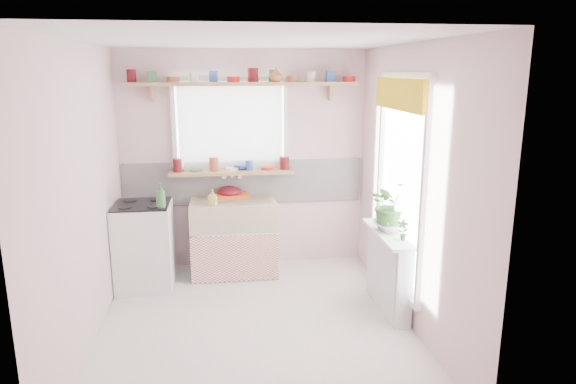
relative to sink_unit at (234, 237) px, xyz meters
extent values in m
plane|color=silver|center=(0.15, -1.29, -0.43)|extent=(3.20, 3.20, 0.00)
plane|color=white|center=(0.15, -1.29, 2.07)|extent=(3.20, 3.20, 0.00)
plane|color=beige|center=(0.15, 0.31, 0.82)|extent=(2.80, 0.00, 2.80)
plane|color=beige|center=(0.15, -2.89, 0.82)|extent=(2.80, 0.00, 2.80)
plane|color=beige|center=(-1.25, -1.29, 0.82)|extent=(0.00, 3.20, 3.20)
plane|color=beige|center=(1.55, -1.29, 0.82)|extent=(0.00, 3.20, 3.20)
cube|color=white|center=(0.15, 0.29, 0.57)|extent=(2.74, 0.03, 0.50)
cube|color=#CC8495|center=(0.15, 0.29, 0.37)|extent=(2.74, 0.02, 0.12)
cube|color=white|center=(0.00, 0.30, 1.22)|extent=(1.20, 0.01, 1.00)
cube|color=white|center=(0.00, 0.24, 1.22)|extent=(1.15, 0.02, 0.95)
cube|color=white|center=(1.54, -1.09, 0.82)|extent=(0.01, 1.10, 1.90)
cube|color=gold|center=(1.46, -1.09, 1.63)|extent=(0.03, 1.20, 0.28)
cube|color=white|center=(0.00, 0.01, -0.16)|extent=(0.85, 0.55, 0.55)
cube|color=#CB4F3B|center=(0.00, -0.27, -0.16)|extent=(0.95, 0.02, 0.53)
cube|color=beige|center=(0.00, 0.01, 0.27)|extent=(0.95, 0.55, 0.30)
cylinder|color=silver|center=(0.00, 0.26, 0.67)|extent=(0.03, 0.22, 0.03)
cube|color=white|center=(-0.95, -0.24, 0.02)|extent=(0.58, 0.58, 0.90)
cube|color=black|center=(-0.95, -0.24, 0.47)|extent=(0.56, 0.56, 0.02)
cylinder|color=black|center=(-1.09, -0.38, 0.49)|extent=(0.14, 0.14, 0.01)
cylinder|color=black|center=(-0.81, -0.38, 0.49)|extent=(0.14, 0.14, 0.01)
cylinder|color=black|center=(-1.09, -0.10, 0.49)|extent=(0.14, 0.14, 0.01)
cylinder|color=black|center=(-0.81, -0.10, 0.49)|extent=(0.14, 0.14, 0.01)
cube|color=white|center=(1.45, -1.09, -0.06)|extent=(0.15, 0.90, 0.75)
cube|color=white|center=(1.42, -1.09, 0.33)|extent=(0.22, 0.95, 0.03)
cube|color=tan|center=(0.00, 0.19, 0.71)|extent=(1.40, 0.22, 0.04)
cube|color=tan|center=(0.15, 0.18, 1.69)|extent=(2.52, 0.24, 0.04)
cylinder|color=#590F14|center=(-1.03, 0.18, 1.77)|extent=(0.11, 0.11, 0.12)
cylinder|color=#3F7F4C|center=(-0.82, 0.18, 1.77)|extent=(0.11, 0.11, 0.12)
cylinder|color=#A55133|center=(-0.60, 0.18, 1.74)|extent=(0.11, 0.11, 0.06)
cylinder|color=silver|center=(-0.39, 0.18, 1.77)|extent=(0.11, 0.11, 0.12)
cylinder|color=#3359A5|center=(-0.17, 0.18, 1.77)|extent=(0.11, 0.11, 0.12)
cylinder|color=red|center=(0.04, 0.18, 1.74)|extent=(0.11, 0.11, 0.06)
cylinder|color=#590F14|center=(0.26, 0.18, 1.77)|extent=(0.11, 0.11, 0.12)
cylinder|color=#3F7F4C|center=(0.47, 0.18, 1.77)|extent=(0.11, 0.11, 0.12)
cylinder|color=#A55133|center=(0.69, 0.18, 1.74)|extent=(0.11, 0.11, 0.06)
cylinder|color=silver|center=(0.90, 0.18, 1.77)|extent=(0.11, 0.11, 0.12)
cylinder|color=#3359A5|center=(1.12, 0.18, 1.77)|extent=(0.11, 0.11, 0.12)
cylinder|color=red|center=(1.33, 0.18, 1.74)|extent=(0.11, 0.11, 0.06)
cylinder|color=#590F14|center=(-0.62, 0.19, 0.79)|extent=(0.11, 0.11, 0.12)
cylinder|color=#3F7F4C|center=(-0.41, 0.19, 0.79)|extent=(0.11, 0.11, 0.12)
cylinder|color=#A55133|center=(-0.21, 0.19, 0.76)|extent=(0.11, 0.11, 0.06)
cylinder|color=silver|center=(0.00, 0.19, 0.79)|extent=(0.11, 0.11, 0.12)
cylinder|color=#3359A5|center=(0.21, 0.19, 0.79)|extent=(0.11, 0.11, 0.12)
cylinder|color=red|center=(0.41, 0.19, 0.76)|extent=(0.11, 0.11, 0.06)
cylinder|color=#590F14|center=(0.62, 0.19, 0.79)|extent=(0.11, 0.11, 0.12)
cube|color=#F35715|center=(-0.03, 0.21, 0.44)|extent=(0.43, 0.34, 0.04)
ellipsoid|color=maroon|center=(-0.03, 0.21, 0.48)|extent=(0.36, 0.36, 0.12)
imported|color=#376629|center=(1.48, -0.98, 0.58)|extent=(0.52, 0.48, 0.48)
imported|color=white|center=(1.48, -1.03, 0.38)|extent=(0.36, 0.36, 0.08)
imported|color=#265D25|center=(1.48, -1.33, 0.44)|extent=(0.12, 0.10, 0.19)
imported|color=#CBD25D|center=(-0.22, -0.15, 0.50)|extent=(0.10, 0.10, 0.17)
imported|color=white|center=(-0.59, 0.25, 0.78)|extent=(0.15, 0.15, 0.10)
imported|color=#3351A7|center=(0.11, 0.25, 0.76)|extent=(0.21, 0.21, 0.06)
imported|color=#A45B32|center=(0.50, 0.12, 1.79)|extent=(0.17, 0.17, 0.15)
imported|color=#3B7641|center=(-0.73, -0.43, 0.61)|extent=(0.13, 0.13, 0.25)
sphere|color=orange|center=(1.48, -1.03, 0.45)|extent=(0.08, 0.08, 0.08)
sphere|color=orange|center=(1.54, -1.00, 0.45)|extent=(0.08, 0.08, 0.08)
sphere|color=orange|center=(1.43, -1.01, 0.45)|extent=(0.08, 0.08, 0.08)
cylinder|color=yellow|center=(1.50, -1.08, 0.46)|extent=(0.18, 0.04, 0.10)
camera|label=1|loc=(-0.12, -5.55, 1.84)|focal=32.00mm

